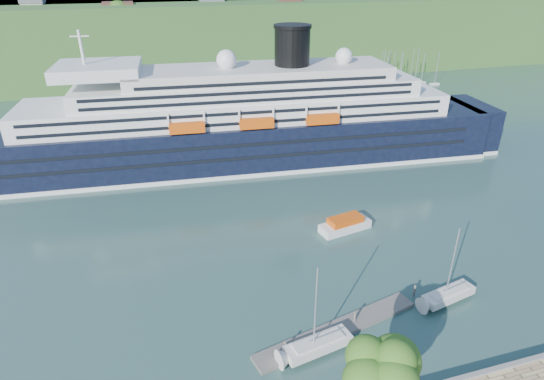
{
  "coord_description": "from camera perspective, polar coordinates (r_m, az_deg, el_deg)",
  "views": [
    {
      "loc": [
        -16.99,
        -23.62,
        35.39
      ],
      "look_at": [
        -1.15,
        30.0,
        7.39
      ],
      "focal_mm": 30.0,
      "sensor_mm": 36.0,
      "label": 1
    }
  ],
  "objects": [
    {
      "name": "sailboat_white_far",
      "position": [
        55.52,
        21.91,
        -9.02
      ],
      "size": [
        7.73,
        3.52,
        9.65
      ],
      "primitive_type": null,
      "rotation": [
        0.0,
        0.0,
        0.2
      ],
      "color": "silver",
      "rests_on": "ground"
    },
    {
      "name": "floating_pontoon",
      "position": [
        51.39,
        8.28,
        -16.93
      ],
      "size": [
        19.95,
        6.86,
        0.44
      ],
      "primitive_type": null,
      "rotation": [
        0.0,
        0.0,
        0.23
      ],
      "color": "slate",
      "rests_on": "ground"
    },
    {
      "name": "sailboat_white_near",
      "position": [
        45.62,
        6.04,
        -15.2
      ],
      "size": [
        8.14,
        3.53,
        10.18
      ],
      "primitive_type": null,
      "rotation": [
        0.0,
        0.0,
        0.18
      ],
      "color": "silver",
      "rests_on": "ground"
    },
    {
      "name": "tender_launch",
      "position": [
        67.79,
        9.17,
        -4.17
      ],
      "size": [
        8.23,
        4.11,
        2.17
      ],
      "primitive_type": null,
      "rotation": [
        0.0,
        0.0,
        0.19
      ],
      "color": "#D44D0C",
      "rests_on": "ground"
    },
    {
      "name": "far_hillside",
      "position": [
        171.08,
        -11.17,
        18.28
      ],
      "size": [
        400.0,
        50.0,
        24.0
      ],
      "primitive_type": "cube",
      "color": "#325C25",
      "rests_on": "ground"
    },
    {
      "name": "cruise_ship",
      "position": [
        86.33,
        -5.52,
        11.36
      ],
      "size": [
        115.48,
        26.34,
        25.71
      ],
      "primitive_type": null,
      "rotation": [
        0.0,
        0.0,
        -0.09
      ],
      "color": "black",
      "rests_on": "ground"
    }
  ]
}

